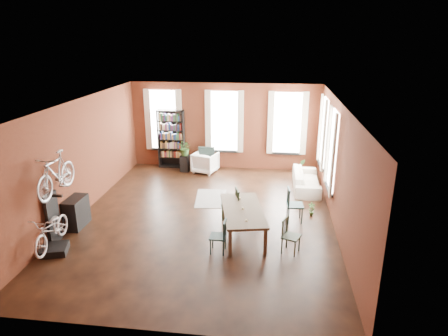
% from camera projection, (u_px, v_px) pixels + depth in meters
% --- Properties ---
extents(room, '(9.00, 9.04, 3.22)m').
position_uv_depth(room, '(216.00, 138.00, 10.98)').
color(room, black).
rests_on(room, ground).
extents(dining_table, '(1.38, 2.28, 0.73)m').
position_uv_depth(dining_table, '(243.00, 222.00, 10.05)').
color(dining_table, '#4C3E2D').
rests_on(dining_table, ground).
extents(dining_chair_a, '(0.38, 0.38, 0.81)m').
position_uv_depth(dining_chair_a, '(218.00, 236.00, 9.27)').
color(dining_chair_a, '#163131').
rests_on(dining_chair_a, ground).
extents(dining_chair_b, '(0.56, 0.56, 0.96)m').
position_uv_depth(dining_chair_b, '(230.00, 207.00, 10.67)').
color(dining_chair_b, black).
rests_on(dining_chair_b, ground).
extents(dining_chair_c, '(0.50, 0.50, 0.84)m').
position_uv_depth(dining_chair_c, '(291.00, 236.00, 9.25)').
color(dining_chair_c, '#1F2E1B').
rests_on(dining_chair_c, ground).
extents(dining_chair_d, '(0.47, 0.47, 0.95)m').
position_uv_depth(dining_chair_d, '(295.00, 205.00, 10.80)').
color(dining_chair_d, '#173133').
rests_on(dining_chair_d, ground).
extents(bookshelf, '(1.00, 0.32, 2.20)m').
position_uv_depth(bookshelf, '(171.00, 139.00, 15.04)').
color(bookshelf, black).
rests_on(bookshelf, ground).
extents(white_armchair, '(0.98, 0.95, 0.83)m').
position_uv_depth(white_armchair, '(205.00, 161.00, 14.66)').
color(white_armchair, white).
rests_on(white_armchair, ground).
extents(cream_sofa, '(0.61, 2.08, 0.81)m').
position_uv_depth(cream_sofa, '(307.00, 177.00, 13.08)').
color(cream_sofa, beige).
rests_on(cream_sofa, ground).
extents(striped_rug, '(1.08, 1.58, 0.01)m').
position_uv_depth(striped_rug, '(211.00, 198.00, 12.43)').
color(striped_rug, black).
rests_on(striped_rug, ground).
extents(bike_trainer, '(0.71, 0.71, 0.17)m').
position_uv_depth(bike_trainer, '(55.00, 249.00, 9.34)').
color(bike_trainer, black).
rests_on(bike_trainer, ground).
extents(bike_wall_rack, '(0.16, 0.60, 1.30)m').
position_uv_depth(bike_wall_rack, '(53.00, 218.00, 9.62)').
color(bike_wall_rack, black).
rests_on(bike_wall_rack, ground).
extents(console_table, '(0.40, 0.80, 0.80)m').
position_uv_depth(console_table, '(76.00, 212.00, 10.53)').
color(console_table, black).
rests_on(console_table, ground).
extents(plant_stand, '(0.34, 0.34, 0.61)m').
position_uv_depth(plant_stand, '(185.00, 163.00, 14.80)').
color(plant_stand, black).
rests_on(plant_stand, ground).
extents(plant_by_sofa, '(0.48, 0.68, 0.27)m').
position_uv_depth(plant_by_sofa, '(300.00, 171.00, 14.44)').
color(plant_by_sofa, '#254E1F').
rests_on(plant_by_sofa, ground).
extents(plant_small, '(0.26, 0.42, 0.14)m').
position_uv_depth(plant_small, '(311.00, 213.00, 11.23)').
color(plant_small, '#315421').
rests_on(plant_small, ground).
extents(bicycle_floor, '(0.60, 0.86, 1.58)m').
position_uv_depth(bicycle_floor, '(49.00, 215.00, 9.10)').
color(bicycle_floor, beige).
rests_on(bicycle_floor, bike_trainer).
extents(bicycle_hung, '(0.47, 1.00, 1.66)m').
position_uv_depth(bicycle_hung, '(54.00, 160.00, 9.11)').
color(bicycle_hung, '#A5A8AD').
rests_on(bicycle_hung, bike_wall_rack).
extents(plant_on_stand, '(0.69, 0.73, 0.46)m').
position_uv_depth(plant_on_stand, '(185.00, 150.00, 14.62)').
color(plant_on_stand, '#335923').
rests_on(plant_on_stand, plant_stand).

